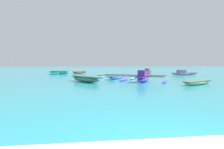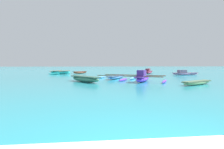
% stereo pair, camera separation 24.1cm
% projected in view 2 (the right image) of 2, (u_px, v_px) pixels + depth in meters
% --- Properties ---
extents(moored_boat_0, '(2.56, 3.68, 0.78)m').
position_uv_depth(moored_boat_0, '(149.00, 72.00, 27.20)').
color(moored_boat_0, '#B13253').
rests_on(moored_boat_0, ground_plane).
extents(moored_boat_1, '(2.95, 1.89, 0.28)m').
position_uv_depth(moored_boat_1, '(197.00, 82.00, 12.11)').
color(moored_boat_1, '#86B377').
rests_on(moored_boat_1, ground_plane).
extents(moored_boat_2, '(3.80, 1.09, 0.69)m').
position_uv_depth(moored_boat_2, '(185.00, 73.00, 23.29)').
color(moored_boat_2, '#E2AAE4').
rests_on(moored_boat_2, ground_plane).
extents(moored_boat_3, '(4.16, 3.59, 0.97)m').
position_uv_depth(moored_boat_3, '(143.00, 78.00, 14.20)').
color(moored_boat_3, '#7037DD').
rests_on(moored_boat_3, ground_plane).
extents(moored_boat_4, '(2.72, 3.21, 0.46)m').
position_uv_depth(moored_boat_4, '(85.00, 79.00, 14.14)').
color(moored_boat_4, '#468E71').
rests_on(moored_boat_4, ground_plane).
extents(moored_boat_5, '(4.23, 3.80, 0.38)m').
position_uv_depth(moored_boat_5, '(117.00, 77.00, 17.31)').
color(moored_boat_5, '#5296E2').
rests_on(moored_boat_5, ground_plane).
extents(moored_boat_6, '(3.25, 3.93, 0.51)m').
position_uv_depth(moored_boat_6, '(60.00, 72.00, 25.78)').
color(moored_boat_6, '#2FE1DC').
rests_on(moored_boat_6, ground_plane).
extents(moored_boat_7, '(2.24, 2.00, 0.34)m').
position_uv_depth(moored_boat_7, '(80.00, 72.00, 27.15)').
color(moored_boat_7, '#A04A30').
rests_on(moored_boat_7, ground_plane).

